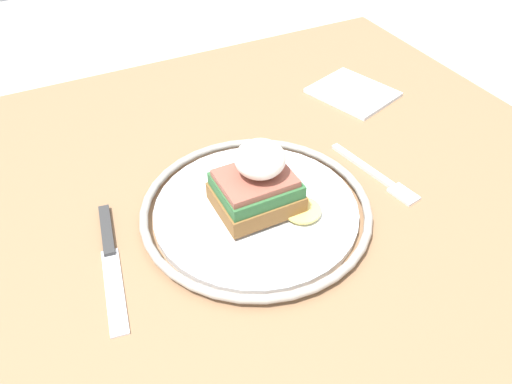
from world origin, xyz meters
name	(u,v)px	position (x,y,z in m)	size (l,w,h in m)	color
dining_table	(261,256)	(0.00, 0.00, 0.61)	(0.87, 0.77, 0.73)	#846042
plate	(256,209)	(0.03, 0.04, 0.74)	(0.27, 0.27, 0.02)	silver
sandwich	(258,182)	(0.03, 0.04, 0.78)	(0.11, 0.09, 0.09)	brown
fork	(377,175)	(-0.14, 0.05, 0.74)	(0.04, 0.14, 0.00)	silver
knife	(110,254)	(0.20, 0.02, 0.74)	(0.04, 0.18, 0.01)	#2D2D2D
napkin	(353,92)	(-0.23, -0.14, 0.74)	(0.10, 0.12, 0.01)	silver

